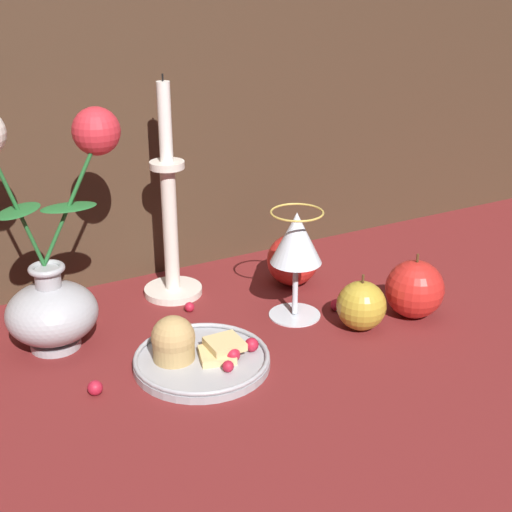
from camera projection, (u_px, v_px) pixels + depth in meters
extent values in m
plane|color=maroon|center=(223.00, 330.00, 0.98)|extent=(2.40, 2.40, 0.00)
cylinder|color=#A3A3A8|center=(56.00, 343.00, 0.94)|extent=(0.07, 0.07, 0.01)
ellipsoid|color=#A3A3A8|center=(52.00, 313.00, 0.92)|extent=(0.12, 0.12, 0.08)
cylinder|color=#A3A3A8|center=(48.00, 281.00, 0.90)|extent=(0.03, 0.03, 0.04)
torus|color=#A3A3A8|center=(47.00, 269.00, 0.89)|extent=(0.05, 0.05, 0.01)
cylinder|color=#23662D|center=(15.00, 204.00, 0.85)|extent=(0.06, 0.02, 0.18)
ellipsoid|color=#23662D|center=(18.00, 211.00, 0.86)|extent=(0.08, 0.08, 0.00)
cylinder|color=#23662D|center=(71.00, 200.00, 0.89)|extent=(0.09, 0.02, 0.17)
ellipsoid|color=#23662D|center=(69.00, 207.00, 0.89)|extent=(0.07, 0.04, 0.00)
sphere|color=red|center=(96.00, 131.00, 0.88)|extent=(0.06, 0.06, 0.06)
cylinder|color=#A3A3A8|center=(202.00, 362.00, 0.89)|extent=(0.17, 0.17, 0.01)
torus|color=#A3A3A8|center=(202.00, 357.00, 0.89)|extent=(0.17, 0.17, 0.01)
cylinder|color=tan|center=(174.00, 348.00, 0.88)|extent=(0.05, 0.05, 0.03)
sphere|color=tan|center=(173.00, 337.00, 0.88)|extent=(0.05, 0.05, 0.05)
cube|color=#DBBC7A|center=(217.00, 355.00, 0.89)|extent=(0.05, 0.05, 0.01)
cube|color=#DBBC7A|center=(225.00, 344.00, 0.89)|extent=(0.04, 0.04, 0.01)
sphere|color=#AD192D|center=(228.00, 366.00, 0.86)|extent=(0.01, 0.01, 0.01)
sphere|color=#AD192D|center=(233.00, 355.00, 0.88)|extent=(0.02, 0.02, 0.02)
sphere|color=#AD192D|center=(249.00, 346.00, 0.90)|extent=(0.02, 0.02, 0.02)
cylinder|color=silver|center=(295.00, 314.00, 1.02)|extent=(0.07, 0.07, 0.00)
cylinder|color=silver|center=(295.00, 288.00, 1.00)|extent=(0.01, 0.01, 0.08)
cone|color=silver|center=(296.00, 238.00, 0.97)|extent=(0.07, 0.07, 0.07)
cone|color=maroon|center=(296.00, 245.00, 0.97)|extent=(0.06, 0.06, 0.05)
torus|color=gold|center=(297.00, 212.00, 0.96)|extent=(0.07, 0.07, 0.00)
cylinder|color=silver|center=(173.00, 291.00, 1.08)|extent=(0.09, 0.09, 0.01)
cylinder|color=silver|center=(170.00, 230.00, 1.04)|extent=(0.02, 0.02, 0.19)
cylinder|color=silver|center=(167.00, 165.00, 1.00)|extent=(0.05, 0.05, 0.01)
cylinder|color=white|center=(165.00, 122.00, 0.98)|extent=(0.02, 0.02, 0.11)
cylinder|color=black|center=(163.00, 77.00, 0.96)|extent=(0.00, 0.00, 0.01)
sphere|color=red|center=(293.00, 260.00, 1.10)|extent=(0.08, 0.08, 0.08)
cylinder|color=#4C3319|center=(293.00, 232.00, 1.08)|extent=(0.00, 0.00, 0.01)
sphere|color=red|center=(415.00, 289.00, 1.00)|extent=(0.08, 0.08, 0.08)
cylinder|color=#4C3319|center=(418.00, 258.00, 0.98)|extent=(0.00, 0.00, 0.01)
sphere|color=#B2932D|center=(361.00, 306.00, 0.97)|extent=(0.07, 0.07, 0.07)
cylinder|color=#4C3319|center=(363.00, 279.00, 0.95)|extent=(0.00, 0.00, 0.01)
sphere|color=#AD192D|center=(354.00, 296.00, 1.06)|extent=(0.01, 0.01, 0.01)
sphere|color=#AD192D|center=(336.00, 305.00, 1.03)|extent=(0.02, 0.02, 0.02)
sphere|color=#AD192D|center=(190.00, 307.00, 1.03)|extent=(0.01, 0.01, 0.01)
sphere|color=#AD192D|center=(95.00, 388.00, 0.83)|extent=(0.02, 0.02, 0.02)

